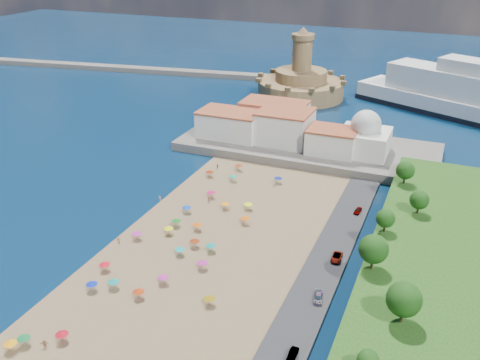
% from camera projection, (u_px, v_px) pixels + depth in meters
% --- Properties ---
extents(ground, '(700.00, 700.00, 0.00)m').
position_uv_depth(ground, '(187.00, 246.00, 132.44)').
color(ground, '#071938').
rests_on(ground, ground).
extents(terrace, '(90.00, 36.00, 3.00)m').
position_uv_depth(terrace, '(307.00, 147.00, 189.57)').
color(terrace, '#59544C').
rests_on(terrace, ground).
extents(jetty, '(18.00, 70.00, 2.40)m').
position_uv_depth(jetty, '(280.00, 113.00, 226.69)').
color(jetty, '#59544C').
rests_on(jetty, ground).
extents(breakwater, '(199.03, 34.77, 2.60)m').
position_uv_depth(breakwater, '(139.00, 70.00, 298.43)').
color(breakwater, '#59544C').
rests_on(breakwater, ground).
extents(waterfront_buildings, '(57.00, 29.00, 11.00)m').
position_uv_depth(waterfront_buildings, '(274.00, 125.00, 191.97)').
color(waterfront_buildings, silver).
rests_on(waterfront_buildings, terrace).
extents(domed_building, '(16.00, 16.00, 15.00)m').
position_uv_depth(domed_building, '(365.00, 136.00, 177.82)').
color(domed_building, silver).
rests_on(domed_building, terrace).
extents(fortress, '(40.00, 40.00, 32.40)m').
position_uv_depth(fortress, '(301.00, 84.00, 249.56)').
color(fortress, olive).
rests_on(fortress, ground).
extents(beach_parasols, '(31.24, 114.11, 2.20)m').
position_uv_depth(beach_parasols, '(149.00, 269.00, 119.53)').
color(beach_parasols, gray).
rests_on(beach_parasols, beach).
extents(beachgoers, '(33.93, 101.33, 1.86)m').
position_uv_depth(beachgoers, '(155.00, 244.00, 131.16)').
color(beachgoers, tan).
rests_on(beachgoers, beach).
extents(parked_cars, '(2.59, 63.66, 1.36)m').
position_uv_depth(parked_cars, '(331.00, 271.00, 120.27)').
color(parked_cars, gray).
rests_on(parked_cars, promenade).
extents(hillside_trees, '(15.63, 107.73, 8.27)m').
position_uv_depth(hillside_trees, '(383.00, 272.00, 104.29)').
color(hillside_trees, '#382314').
rests_on(hillside_trees, hillside).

